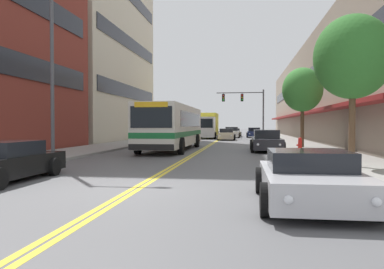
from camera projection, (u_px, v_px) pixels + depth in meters
ground_plane at (221, 139)px, 46.70m from camera, size 240.00×240.00×0.00m
sidewalk_left at (163, 138)px, 47.72m from camera, size 3.81×106.00×0.14m
sidewalk_right at (281, 138)px, 45.68m from camera, size 3.81×106.00×0.14m
centre_line at (221, 139)px, 46.70m from camera, size 0.34×106.00×0.01m
storefront_row_right at (334, 94)px, 44.70m from camera, size 9.10×68.00×10.89m
city_bus at (173, 125)px, 25.80m from camera, size 2.87×12.04×2.97m
car_black_parked_left_near at (2, 163)px, 11.34m from camera, size 2.08×4.79×1.21m
car_red_parked_left_mid at (177, 135)px, 40.22m from camera, size 2.04×4.41×1.24m
car_silver_parked_right_foreground at (310, 179)px, 8.03m from camera, size 2.21×4.15×1.15m
car_navy_parked_right_mid at (254, 133)px, 51.53m from camera, size 2.08×4.48×1.35m
car_charcoal_parked_right_far at (266, 141)px, 24.30m from camera, size 2.08×4.87×1.39m
car_champagne_moving_lead at (226, 135)px, 42.32m from camera, size 1.98×4.25×1.30m
car_beige_moving_second at (234, 133)px, 56.70m from camera, size 2.21×4.27×1.18m
car_white_moving_third at (232, 133)px, 50.46m from camera, size 2.16×4.61×1.44m
box_truck at (208, 125)px, 47.93m from camera, size 2.54×7.13×3.23m
traffic_signal_mast at (247, 104)px, 45.73m from camera, size 5.80×0.38×6.02m
street_lamp_left_near at (58, 36)px, 15.94m from camera, size 2.41×0.28×9.45m
street_tree_right_near at (353, 57)px, 14.15m from camera, size 2.89×2.89×5.74m
street_tree_right_mid at (302, 90)px, 26.29m from camera, size 2.81×2.81×5.60m
fire_hydrant at (300, 145)px, 20.75m from camera, size 0.29×0.21×0.88m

